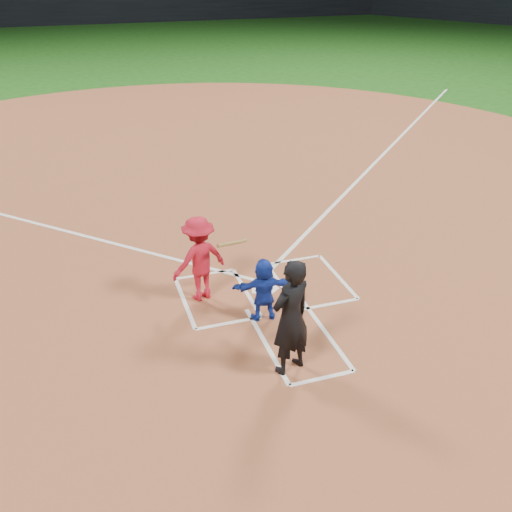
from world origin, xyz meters
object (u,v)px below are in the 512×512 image
object	(u,v)px
catcher	(264,290)
umpire	(291,318)
batter_at_plate	(199,259)
home_plate	(264,288)

from	to	relation	value
catcher	umpire	world-z (taller)	umpire
catcher	batter_at_plate	distance (m)	1.39
home_plate	catcher	bearing A→B (deg)	70.52
home_plate	catcher	xyz separation A→B (m)	(-0.33, -0.94, 0.59)
umpire	home_plate	bearing A→B (deg)	-121.10
catcher	umpire	size ratio (longest dim) A/B	0.61
home_plate	batter_at_plate	size ratio (longest dim) A/B	0.36
catcher	batter_at_plate	size ratio (longest dim) A/B	0.71
catcher	umpire	distance (m)	1.53
home_plate	batter_at_plate	xyz separation A→B (m)	(-1.24, 0.09, 0.83)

